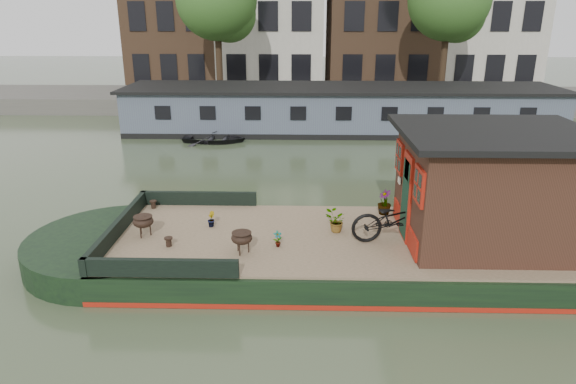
{
  "coord_description": "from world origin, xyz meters",
  "views": [
    {
      "loc": [
        -1.86,
        -10.46,
        5.32
      ],
      "look_at": [
        -2.15,
        0.5,
        1.51
      ],
      "focal_mm": 32.0,
      "sensor_mm": 36.0,
      "label": 1
    }
  ],
  "objects_px": {
    "potted_plant_a": "(278,239)",
    "brazier_rear": "(144,226)",
    "dinghy": "(214,136)",
    "cabin": "(491,185)",
    "bicycle": "(396,219)",
    "brazier_front": "(242,243)"
  },
  "relations": [
    {
      "from": "brazier_rear",
      "to": "cabin",
      "type": "bearing_deg",
      "value": 0.58
    },
    {
      "from": "potted_plant_a",
      "to": "brazier_rear",
      "type": "height_order",
      "value": "brazier_rear"
    },
    {
      "from": "brazier_rear",
      "to": "dinghy",
      "type": "bearing_deg",
      "value": 91.65
    },
    {
      "from": "bicycle",
      "to": "dinghy",
      "type": "relative_size",
      "value": 0.7
    },
    {
      "from": "cabin",
      "to": "bicycle",
      "type": "height_order",
      "value": "cabin"
    },
    {
      "from": "dinghy",
      "to": "brazier_rear",
      "type": "bearing_deg",
      "value": -174.69
    },
    {
      "from": "cabin",
      "to": "bicycle",
      "type": "distance_m",
      "value": 2.12
    },
    {
      "from": "brazier_front",
      "to": "brazier_rear",
      "type": "relative_size",
      "value": 0.98
    },
    {
      "from": "brazier_front",
      "to": "bicycle",
      "type": "bearing_deg",
      "value": 11.88
    },
    {
      "from": "bicycle",
      "to": "dinghy",
      "type": "bearing_deg",
      "value": 20.81
    },
    {
      "from": "potted_plant_a",
      "to": "brazier_front",
      "type": "distance_m",
      "value": 0.79
    },
    {
      "from": "brazier_front",
      "to": "dinghy",
      "type": "relative_size",
      "value": 0.17
    },
    {
      "from": "bicycle",
      "to": "dinghy",
      "type": "height_order",
      "value": "bicycle"
    },
    {
      "from": "bicycle",
      "to": "brazier_rear",
      "type": "bearing_deg",
      "value": 82.9
    },
    {
      "from": "potted_plant_a",
      "to": "brazier_rear",
      "type": "xyz_separation_m",
      "value": [
        -2.99,
        0.49,
        0.06
      ]
    },
    {
      "from": "cabin",
      "to": "potted_plant_a",
      "type": "bearing_deg",
      "value": -172.83
    },
    {
      "from": "brazier_rear",
      "to": "brazier_front",
      "type": "bearing_deg",
      "value": -19.62
    },
    {
      "from": "bicycle",
      "to": "brazier_front",
      "type": "relative_size",
      "value": 4.18
    },
    {
      "from": "cabin",
      "to": "brazier_rear",
      "type": "relative_size",
      "value": 8.49
    },
    {
      "from": "potted_plant_a",
      "to": "dinghy",
      "type": "height_order",
      "value": "potted_plant_a"
    },
    {
      "from": "bicycle",
      "to": "potted_plant_a",
      "type": "bearing_deg",
      "value": 92.44
    },
    {
      "from": "bicycle",
      "to": "brazier_rear",
      "type": "height_order",
      "value": "bicycle"
    }
  ]
}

